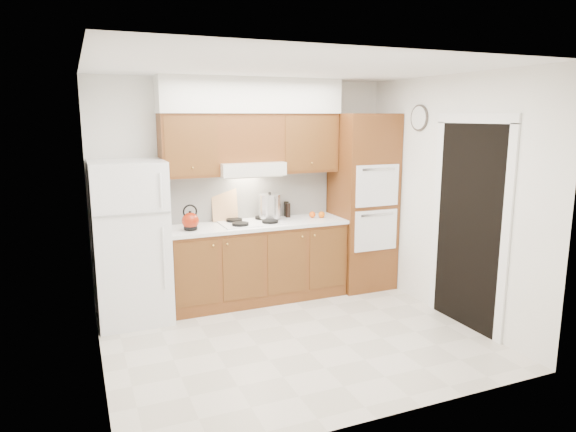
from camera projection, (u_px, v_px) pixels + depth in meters
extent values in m
plane|color=beige|center=(295.00, 338.00, 5.10)|extent=(3.60, 3.60, 0.00)
plane|color=white|center=(296.00, 67.00, 4.60)|extent=(3.60, 3.60, 0.00)
cube|color=white|center=(246.00, 189.00, 6.21)|extent=(3.60, 0.02, 2.60)
cube|color=white|center=(93.00, 225.00, 4.16)|extent=(0.02, 3.00, 2.60)
cube|color=white|center=(448.00, 198.00, 5.53)|extent=(0.02, 3.00, 2.60)
cube|color=white|center=(131.00, 242.00, 5.43)|extent=(0.75, 0.72, 1.72)
cube|color=brown|center=(257.00, 263.00, 6.11)|extent=(2.11, 0.60, 0.90)
cube|color=white|center=(257.00, 225.00, 6.01)|extent=(2.13, 0.62, 0.04)
cube|color=white|center=(248.00, 196.00, 6.22)|extent=(2.11, 0.03, 0.56)
cube|color=brown|center=(362.00, 202.00, 6.50)|extent=(0.70, 0.65, 2.20)
cube|color=brown|center=(188.00, 145.00, 5.68)|extent=(0.63, 0.33, 0.70)
cube|color=brown|center=(305.00, 143.00, 6.22)|extent=(0.73, 0.33, 0.70)
cube|color=silver|center=(250.00, 168.00, 5.94)|extent=(0.75, 0.45, 0.15)
cube|color=brown|center=(247.00, 138.00, 5.93)|extent=(0.75, 0.33, 0.55)
cube|color=silver|center=(251.00, 95.00, 5.84)|extent=(2.13, 0.36, 0.40)
cube|color=white|center=(252.00, 222.00, 6.00)|extent=(0.74, 0.50, 0.01)
cube|color=black|center=(469.00, 227.00, 5.26)|extent=(0.02, 0.90, 2.10)
cylinder|color=#3F3833|center=(419.00, 118.00, 5.86)|extent=(0.02, 0.30, 0.30)
sphere|color=maroon|center=(190.00, 221.00, 5.61)|extent=(0.20, 0.20, 0.19)
cube|color=tan|center=(225.00, 204.00, 6.08)|extent=(0.31, 0.12, 0.40)
cylinder|color=silver|center=(270.00, 206.00, 6.14)|extent=(0.32, 0.32, 0.28)
cylinder|color=black|center=(278.00, 211.00, 6.26)|extent=(0.07, 0.07, 0.19)
cylinder|color=black|center=(286.00, 209.00, 6.39)|extent=(0.07, 0.07, 0.19)
cylinder|color=black|center=(288.00, 210.00, 6.32)|extent=(0.07, 0.07, 0.18)
sphere|color=orange|center=(322.00, 215.00, 6.29)|extent=(0.09, 0.09, 0.08)
sphere|color=orange|center=(312.00, 215.00, 6.30)|extent=(0.10, 0.10, 0.08)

